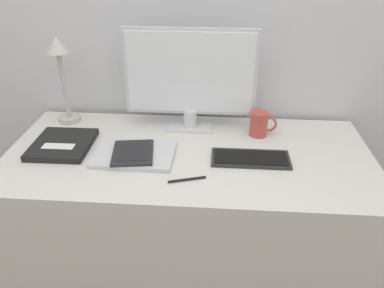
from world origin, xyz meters
name	(u,v)px	position (x,y,z in m)	size (l,w,h in m)	color
wall_back	(196,8)	(0.00, 0.58, 1.20)	(3.60, 0.05, 2.40)	silver
desk	(189,226)	(0.00, 0.20, 0.37)	(1.39, 0.65, 0.74)	silver
monitor	(190,78)	(-0.01, 0.41, 0.96)	(0.53, 0.11, 0.42)	silver
keyboard	(250,158)	(0.23, 0.16, 0.74)	(0.29, 0.12, 0.01)	#282828
laptop	(134,154)	(-0.20, 0.16, 0.74)	(0.30, 0.21, 0.02)	#BCBCC1
ereader	(133,153)	(-0.20, 0.15, 0.76)	(0.17, 0.20, 0.01)	black
desk_lamp	(61,66)	(-0.55, 0.44, 0.99)	(0.10, 0.10, 0.37)	#BCB7AD
notebook	(63,144)	(-0.49, 0.20, 0.75)	(0.22, 0.24, 0.03)	black
coffee_mug	(259,124)	(0.28, 0.36, 0.79)	(0.11, 0.07, 0.10)	#B7473D
pen	(187,179)	(0.01, 0.02, 0.74)	(0.13, 0.05, 0.01)	black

